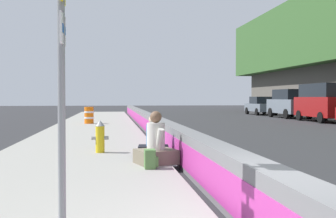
# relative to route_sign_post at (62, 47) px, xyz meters

# --- Properties ---
(jersey_barrier) EXTENTS (76.00, 0.45, 0.85)m
(jersey_barrier) POSITION_rel_route_sign_post_xyz_m (-1.01, -2.34, -1.81)
(jersey_barrier) COLOR slate
(jersey_barrier) RESTS_ON ground_plane
(route_sign_post) EXTENTS (0.44, 0.09, 3.60)m
(route_sign_post) POSITION_rel_route_sign_post_xyz_m (0.00, 0.00, 0.00)
(route_sign_post) COLOR gray
(route_sign_post) RESTS_ON sidewalk_strip
(fire_hydrant) EXTENTS (0.26, 0.46, 0.88)m
(fire_hydrant) POSITION_rel_route_sign_post_xyz_m (6.33, -0.27, -1.65)
(fire_hydrant) COLOR gold
(fire_hydrant) RESTS_ON sidewalk_strip
(seated_person_foreground) EXTENTS (0.93, 1.02, 1.19)m
(seated_person_foreground) POSITION_rel_route_sign_post_xyz_m (4.26, -1.57, -1.72)
(seated_person_foreground) COLOR #706651
(seated_person_foreground) RESTS_ON sidewalk_strip
(seated_person_middle) EXTENTS (0.71, 0.81, 1.05)m
(seated_person_middle) POSITION_rel_route_sign_post_xyz_m (5.34, -1.62, -1.77)
(seated_person_middle) COLOR black
(seated_person_middle) RESTS_ON sidewalk_strip
(backpack) EXTENTS (0.32, 0.28, 0.40)m
(backpack) POSITION_rel_route_sign_post_xyz_m (3.62, -1.39, -1.90)
(backpack) COLOR #4C7A3D
(backpack) RESTS_ON sidewalk_strip
(construction_barrel) EXTENTS (0.54, 0.54, 0.95)m
(construction_barrel) POSITION_rel_route_sign_post_xyz_m (19.12, 0.70, -1.61)
(construction_barrel) COLOR orange
(construction_barrel) RESTS_ON sidewalk_strip
(parked_car_midline) EXTENTS (5.16, 2.22, 2.56)m
(parked_car_midline) POSITION_rel_route_sign_post_xyz_m (21.19, -14.65, -0.88)
(parked_car_midline) COLOR maroon
(parked_car_midline) RESTS_ON ground_plane
(parked_car_far) EXTENTS (4.81, 2.09, 2.28)m
(parked_car_far) POSITION_rel_route_sign_post_xyz_m (26.60, -14.67, -1.05)
(parked_car_far) COLOR slate
(parked_car_far) RESTS_ON ground_plane
(parked_car_farther) EXTENTS (4.52, 1.98, 1.71)m
(parked_car_farther) POSITION_rel_route_sign_post_xyz_m (32.72, -14.56, -1.37)
(parked_car_farther) COLOR slate
(parked_car_farther) RESTS_ON ground_plane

